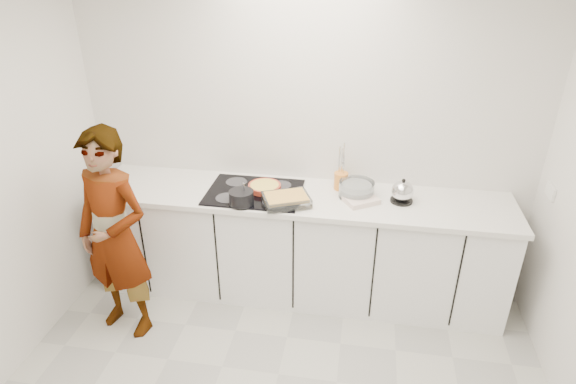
% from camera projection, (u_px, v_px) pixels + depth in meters
% --- Properties ---
extents(wall_back, '(3.60, 0.00, 2.60)m').
position_uv_depth(wall_back, '(306.00, 133.00, 3.79)').
color(wall_back, silver).
rests_on(wall_back, ground).
extents(base_cabinets, '(3.20, 0.58, 0.87)m').
position_uv_depth(base_cabinets, '(299.00, 247.00, 3.91)').
color(base_cabinets, white).
rests_on(base_cabinets, floor).
extents(countertop, '(3.24, 0.64, 0.04)m').
position_uv_depth(countertop, '(299.00, 198.00, 3.70)').
color(countertop, white).
rests_on(countertop, base_cabinets).
extents(hob, '(0.72, 0.54, 0.01)m').
position_uv_depth(hob, '(254.00, 192.00, 3.72)').
color(hob, black).
rests_on(hob, countertop).
extents(tart_dish, '(0.33, 0.33, 0.04)m').
position_uv_depth(tart_dish, '(265.00, 187.00, 3.74)').
color(tart_dish, '#AE3925').
rests_on(tart_dish, hob).
extents(saucepan, '(0.22, 0.22, 0.17)m').
position_uv_depth(saucepan, '(241.00, 197.00, 3.52)').
color(saucepan, black).
rests_on(saucepan, hob).
extents(baking_dish, '(0.40, 0.36, 0.06)m').
position_uv_depth(baking_dish, '(286.00, 199.00, 3.53)').
color(baking_dish, silver).
rests_on(baking_dish, hob).
extents(mixing_bowl, '(0.32, 0.32, 0.12)m').
position_uv_depth(mixing_bowl, '(356.00, 190.00, 3.64)').
color(mixing_bowl, silver).
rests_on(mixing_bowl, countertop).
extents(tea_towel, '(0.29, 0.27, 0.04)m').
position_uv_depth(tea_towel, '(361.00, 200.00, 3.58)').
color(tea_towel, white).
rests_on(tea_towel, countertop).
extents(kettle, '(0.18, 0.18, 0.19)m').
position_uv_depth(kettle, '(402.00, 192.00, 3.56)').
color(kettle, black).
rests_on(kettle, countertop).
extents(utensil_crock, '(0.11, 0.11, 0.14)m').
position_uv_depth(utensil_crock, '(341.00, 181.00, 3.76)').
color(utensil_crock, orange).
rests_on(utensil_crock, countertop).
extents(cook, '(0.66, 0.51, 1.60)m').
position_uv_depth(cook, '(115.00, 237.00, 3.37)').
color(cook, white).
rests_on(cook, floor).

